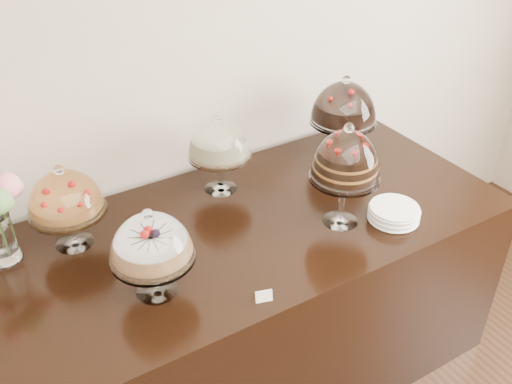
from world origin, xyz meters
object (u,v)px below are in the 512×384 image
cake_stand_fruit_tart (65,196)px  plate_stack (394,213)px  cake_stand_choco_layer (346,160)px  cake_stand_dark_choco (344,106)px  cake_stand_sugar_sponge (151,243)px  display_counter (250,301)px  cake_stand_cheesecake (219,142)px

cake_stand_fruit_tart → plate_stack: (1.19, -0.54, -0.19)m
cake_stand_choco_layer → cake_stand_dark_choco: cake_stand_choco_layer is taller
cake_stand_dark_choco → plate_stack: 0.61m
cake_stand_sugar_sponge → cake_stand_fruit_tart: bearing=111.9°
cake_stand_fruit_tart → plate_stack: bearing=-24.2°
display_counter → cake_stand_sugar_sponge: 0.85m
cake_stand_sugar_sponge → cake_stand_dark_choco: cake_stand_dark_choco is taller
cake_stand_cheesecake → cake_stand_fruit_tart: (-0.69, -0.05, -0.02)m
cake_stand_choco_layer → cake_stand_sugar_sponge: bearing=179.7°
cake_stand_cheesecake → cake_stand_dark_choco: bearing=-3.4°
display_counter → cake_stand_cheesecake: (0.02, 0.29, 0.69)m
cake_stand_dark_choco → cake_stand_fruit_tart: (-1.34, -0.01, -0.05)m
display_counter → cake_stand_cheesecake: bearing=85.8°
display_counter → cake_stand_fruit_tart: size_ratio=6.12×
cake_stand_cheesecake → cake_stand_fruit_tart: bearing=-175.8°
display_counter → cake_stand_sugar_sponge: bearing=-159.6°
cake_stand_fruit_tart → plate_stack: size_ratio=1.72×
cake_stand_sugar_sponge → cake_stand_choco_layer: 0.83m
display_counter → cake_stand_sugar_sponge: cake_stand_sugar_sponge is taller
display_counter → cake_stand_fruit_tart: cake_stand_fruit_tart is taller
display_counter → cake_stand_dark_choco: cake_stand_dark_choco is taller
cake_stand_choco_layer → cake_stand_cheesecake: 0.57m
display_counter → cake_stand_dark_choco: size_ratio=5.23×
cake_stand_cheesecake → cake_stand_fruit_tart: cake_stand_cheesecake is taller
cake_stand_cheesecake → cake_stand_choco_layer: bearing=-57.5°
cake_stand_sugar_sponge → cake_stand_dark_choco: bearing=20.6°
cake_stand_fruit_tart → plate_stack: cake_stand_fruit_tart is taller
cake_stand_cheesecake → cake_stand_dark_choco: cake_stand_dark_choco is taller
cake_stand_dark_choco → cake_stand_fruit_tart: 1.34m
cake_stand_fruit_tart → cake_stand_sugar_sponge: bearing=-68.1°
cake_stand_sugar_sponge → cake_stand_choco_layer: cake_stand_choco_layer is taller
cake_stand_sugar_sponge → cake_stand_cheesecake: size_ratio=0.94×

